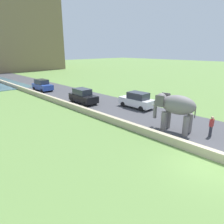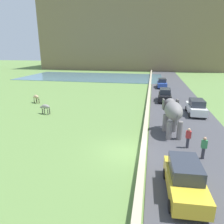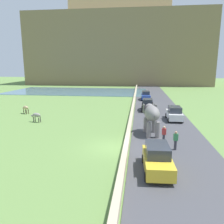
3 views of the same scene
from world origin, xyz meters
name	(u,v)px [view 1 (image 1 of 3)]	position (x,y,z in m)	size (l,w,h in m)	color
ground_plane	(204,167)	(0.00, 0.00, 0.00)	(220.00, 220.00, 0.00)	#608442
road_surface	(76,96)	(5.00, 20.00, 0.03)	(7.00, 120.00, 0.06)	#424247
barrier_wall	(59,101)	(1.20, 18.00, 0.29)	(0.40, 110.00, 0.59)	tan
elephant	(175,107)	(3.39, 3.96, 2.04)	(1.76, 3.55, 2.99)	slate
person_beside_elephant	(211,126)	(4.40, 1.44, 0.87)	(0.36, 0.22, 1.63)	#33333D
car_black	(83,96)	(3.43, 16.15, 0.90)	(1.91, 4.06, 1.80)	black
car_blue	(42,85)	(3.42, 26.94, 0.90)	(1.86, 4.03, 1.80)	#2D4CA8
car_white	(137,100)	(6.58, 10.34, 0.90)	(1.80, 4.00, 1.80)	white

